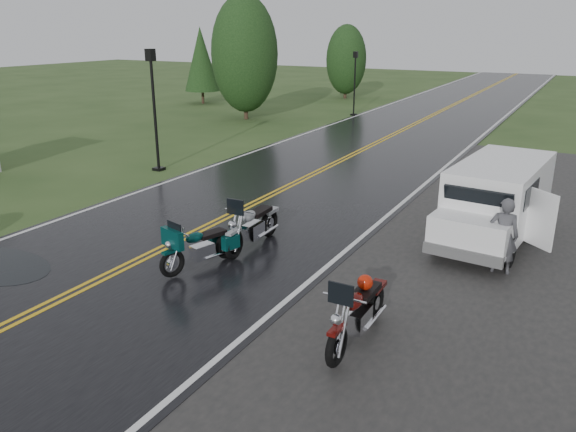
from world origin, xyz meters
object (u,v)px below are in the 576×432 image
at_px(motorcycle_red, 337,331).
at_px(person_at_van, 503,237).
at_px(motorcycle_silver, 234,233).
at_px(lamp_post_far_left, 355,84).
at_px(motorcycle_teal, 171,253).
at_px(lamp_post_near_left, 155,111).
at_px(van_white, 443,213).

height_order(motorcycle_red, person_at_van, person_at_van).
distance_m(motorcycle_silver, lamp_post_far_left, 22.26).
relative_size(motorcycle_teal, lamp_post_near_left, 0.46).
distance_m(person_at_van, lamp_post_near_left, 12.87).
distance_m(motorcycle_teal, lamp_post_far_left, 23.46).
bearing_deg(van_white, motorcycle_teal, -132.30).
bearing_deg(lamp_post_far_left, person_at_van, -59.77).
height_order(motorcycle_silver, van_white, van_white).
height_order(motorcycle_red, motorcycle_silver, motorcycle_silver).
height_order(motorcycle_red, van_white, van_white).
height_order(van_white, person_at_van, van_white).
relative_size(motorcycle_red, lamp_post_far_left, 0.61).
distance_m(van_white, lamp_post_far_left, 21.18).
bearing_deg(lamp_post_near_left, motorcycle_red, -37.86).
xyz_separation_m(lamp_post_near_left, lamp_post_far_left, (1.09, 15.77, -0.31)).
bearing_deg(lamp_post_far_left, van_white, -62.31).
relative_size(motorcycle_red, motorcycle_teal, 1.11).
height_order(motorcycle_teal, motorcycle_silver, motorcycle_silver).
distance_m(van_white, person_at_van, 1.49).
distance_m(lamp_post_near_left, lamp_post_far_left, 15.81).
relative_size(van_white, lamp_post_near_left, 1.14).
distance_m(motorcycle_teal, van_white, 6.03).
distance_m(motorcycle_silver, lamp_post_near_left, 9.17).
relative_size(motorcycle_teal, person_at_van, 1.22).
xyz_separation_m(motorcycle_red, person_at_van, (1.59, 4.85, 0.16)).
xyz_separation_m(motorcycle_teal, lamp_post_near_left, (-6.49, 7.03, 1.55)).
height_order(lamp_post_near_left, lamp_post_far_left, lamp_post_near_left).
bearing_deg(motorcycle_red, motorcycle_teal, 162.86).
xyz_separation_m(van_white, lamp_post_far_left, (-9.83, 18.74, 0.87)).
height_order(motorcycle_silver, lamp_post_far_left, lamp_post_far_left).
bearing_deg(van_white, lamp_post_far_left, 122.90).
relative_size(person_at_van, lamp_post_far_left, 0.45).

